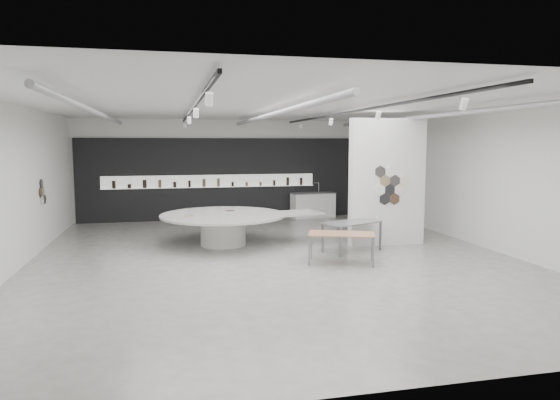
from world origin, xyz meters
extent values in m
cube|color=#9D9B94|center=(0.00, 0.00, -0.01)|extent=(12.00, 14.00, 0.01)
cube|color=silver|center=(0.00, 0.00, 3.80)|extent=(12.00, 14.00, 0.01)
cube|color=white|center=(0.00, 7.00, 1.90)|extent=(12.00, 0.01, 3.80)
cube|color=white|center=(0.00, -7.00, 1.90)|extent=(12.00, 0.01, 3.80)
cube|color=white|center=(6.00, 0.00, 1.90)|extent=(0.01, 14.00, 3.80)
cube|color=white|center=(-6.00, 0.00, 1.90)|extent=(0.01, 14.00, 3.80)
cylinder|color=#939396|center=(-4.20, 0.50, 3.62)|extent=(0.12, 12.00, 0.12)
cylinder|color=#939396|center=(0.00, 0.50, 3.62)|extent=(0.12, 12.00, 0.12)
cylinder|color=#939396|center=(4.20, 0.50, 3.62)|extent=(0.12, 12.00, 0.12)
cube|color=black|center=(-2.00, 0.00, 3.70)|extent=(0.05, 13.00, 0.06)
cylinder|color=white|center=(-2.00, -5.00, 3.52)|extent=(0.11, 0.18, 0.21)
cylinder|color=white|center=(-2.00, -1.70, 3.52)|extent=(0.11, 0.18, 0.21)
cylinder|color=white|center=(-2.00, 1.60, 3.52)|extent=(0.11, 0.18, 0.21)
cylinder|color=white|center=(-2.00, 4.90, 3.52)|extent=(0.11, 0.18, 0.21)
cube|color=black|center=(2.00, 0.00, 3.70)|extent=(0.05, 13.00, 0.06)
cylinder|color=white|center=(2.00, -5.00, 3.52)|extent=(0.11, 0.18, 0.21)
cylinder|color=white|center=(2.00, -1.70, 3.52)|extent=(0.11, 0.18, 0.21)
cylinder|color=white|center=(2.00, 1.60, 3.52)|extent=(0.11, 0.18, 0.21)
cylinder|color=white|center=(2.00, 4.90, 3.52)|extent=(0.11, 0.18, 0.21)
cylinder|color=white|center=(-5.97, 2.50, 1.35)|extent=(0.03, 0.28, 0.28)
cylinder|color=black|center=(-5.97, 2.76, 1.35)|extent=(0.03, 0.28, 0.28)
cylinder|color=#887753|center=(-5.97, 2.63, 1.58)|extent=(0.03, 0.28, 0.28)
cylinder|color=#4F3727|center=(-5.97, 2.37, 1.58)|extent=(0.03, 0.28, 0.28)
cylinder|color=black|center=(-5.97, 2.50, 1.81)|extent=(0.03, 0.28, 0.28)
cylinder|color=white|center=(-5.97, 2.76, 1.81)|extent=(0.03, 0.28, 0.28)
cube|color=black|center=(0.00, 6.94, 1.55)|extent=(11.80, 0.10, 3.10)
cube|color=white|center=(-1.00, 6.87, 1.48)|extent=(8.00, 0.06, 0.46)
cube|color=white|center=(-1.00, 6.81, 1.25)|extent=(8.00, 0.18, 0.02)
cylinder|color=black|center=(-4.53, 6.81, 1.41)|extent=(0.13, 0.13, 0.29)
cylinder|color=black|center=(-3.99, 6.81, 1.34)|extent=(0.13, 0.13, 0.15)
cylinder|color=black|center=(-3.44, 6.81, 1.42)|extent=(0.14, 0.14, 0.30)
cylinder|color=brown|center=(-2.90, 6.81, 1.41)|extent=(0.12, 0.12, 0.29)
cylinder|color=black|center=(-2.36, 6.81, 1.37)|extent=(0.12, 0.12, 0.21)
cylinder|color=black|center=(-1.81, 6.81, 1.39)|extent=(0.10, 0.10, 0.25)
cylinder|color=brown|center=(-1.27, 6.81, 1.42)|extent=(0.12, 0.12, 0.30)
cylinder|color=brown|center=(-0.73, 6.81, 1.42)|extent=(0.10, 0.10, 0.31)
cylinder|color=black|center=(-0.19, 6.81, 1.35)|extent=(0.09, 0.09, 0.17)
cylinder|color=brown|center=(0.36, 6.81, 1.35)|extent=(0.10, 0.10, 0.16)
cylinder|color=brown|center=(0.90, 6.81, 1.34)|extent=(0.09, 0.09, 0.15)
cylinder|color=black|center=(1.44, 6.81, 1.37)|extent=(0.09, 0.09, 0.21)
cylinder|color=black|center=(1.99, 6.81, 1.42)|extent=(0.11, 0.11, 0.31)
cylinder|color=black|center=(2.53, 6.81, 1.41)|extent=(0.11, 0.11, 0.29)
cube|color=white|center=(3.50, 1.00, 1.80)|extent=(2.20, 0.35, 3.60)
cylinder|color=black|center=(3.50, 0.81, 1.60)|extent=(0.34, 0.03, 0.34)
cylinder|color=white|center=(3.80, 0.81, 1.60)|extent=(0.34, 0.03, 0.34)
cylinder|color=white|center=(3.20, 0.81, 1.60)|extent=(0.34, 0.03, 0.34)
cylinder|color=black|center=(3.65, 0.81, 1.86)|extent=(0.34, 0.03, 0.34)
cylinder|color=#887753|center=(3.35, 0.81, 1.86)|extent=(0.34, 0.03, 0.34)
cylinder|color=#4F3727|center=(3.65, 0.81, 1.34)|extent=(0.34, 0.03, 0.34)
cylinder|color=black|center=(3.35, 0.81, 1.34)|extent=(0.34, 0.03, 0.34)
cylinder|color=white|center=(3.95, 0.81, 1.86)|extent=(0.34, 0.03, 0.34)
cylinder|color=white|center=(3.50, 0.81, 2.12)|extent=(0.34, 0.03, 0.34)
cylinder|color=black|center=(3.20, 0.81, 2.12)|extent=(0.34, 0.03, 0.34)
cylinder|color=white|center=(-1.09, 1.92, 0.42)|extent=(1.52, 1.52, 0.84)
cylinder|color=#B6B1AB|center=(-1.09, 1.92, 0.87)|extent=(4.20, 4.20, 0.06)
cube|color=#B6B1AB|center=(0.95, 1.84, 0.87)|extent=(1.75, 1.29, 0.05)
cube|color=#887753|center=(-2.06, 1.72, 0.91)|extent=(0.28, 0.22, 0.01)
cube|color=#4F3727|center=(-0.82, 2.58, 0.91)|extent=(0.28, 0.22, 0.01)
cube|color=#A37254|center=(1.47, -0.89, 0.73)|extent=(1.76, 1.29, 0.03)
cube|color=slate|center=(0.64, -0.97, 0.36)|extent=(0.05, 0.05, 0.71)
cube|color=slate|center=(0.89, -0.30, 0.36)|extent=(0.05, 0.05, 0.71)
cube|color=slate|center=(2.05, -1.49, 0.36)|extent=(0.05, 0.05, 0.71)
cube|color=slate|center=(2.30, -0.82, 0.36)|extent=(0.05, 0.05, 0.71)
cube|color=slate|center=(2.22, 0.36, 0.79)|extent=(1.75, 1.35, 0.03)
cube|color=slate|center=(1.68, -0.26, 0.39)|extent=(0.06, 0.06, 0.77)
cube|color=slate|center=(1.40, 0.38, 0.39)|extent=(0.06, 0.06, 0.77)
cube|color=slate|center=(3.03, 0.34, 0.39)|extent=(0.06, 0.06, 0.77)
cube|color=slate|center=(2.75, 0.97, 0.39)|extent=(0.06, 0.06, 0.77)
cube|color=white|center=(2.94, 6.54, 0.47)|extent=(1.75, 0.83, 0.95)
cube|color=slate|center=(2.94, 6.54, 0.96)|extent=(1.80, 0.88, 0.03)
cylinder|color=silver|center=(3.24, 6.73, 1.17)|extent=(0.03, 0.03, 0.38)
cylinder|color=silver|center=(3.15, 6.72, 1.35)|extent=(0.17, 0.05, 0.03)
camera|label=1|loc=(-2.59, -12.16, 2.90)|focal=32.00mm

